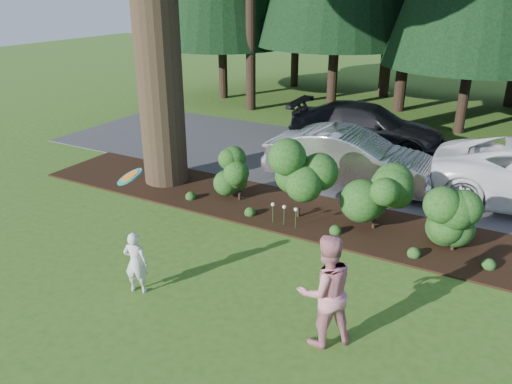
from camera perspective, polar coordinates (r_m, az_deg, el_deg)
ground at (r=9.93m, az=-1.45°, el=-9.80°), size 80.00×80.00×0.00m
mulch_bed at (r=12.48m, az=6.16°, el=-2.66°), size 16.00×2.50×0.05m
driveway at (r=16.21m, az=12.16°, el=2.96°), size 22.00×6.00×0.03m
shrub_row at (r=11.82m, az=9.52°, el=-0.17°), size 6.53×1.60×1.61m
lily_cluster at (r=11.69m, az=3.24°, el=-1.83°), size 0.69×0.09×0.57m
car_silver_wagon at (r=14.31m, az=10.59°, el=3.83°), size 4.82×1.88×1.56m
car_dark_suv at (r=17.66m, az=12.50°, el=7.23°), size 5.41×2.35×1.55m
child at (r=9.50m, az=-13.58°, el=-7.83°), size 0.51×0.42×1.22m
adult at (r=7.93m, az=7.91°, el=-11.11°), size 1.16×1.16×1.90m
frisbee at (r=8.49m, az=-14.22°, el=1.72°), size 0.49×0.46×0.32m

